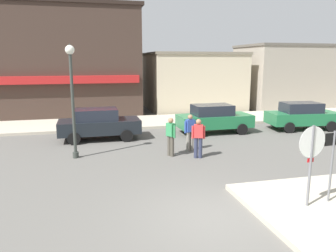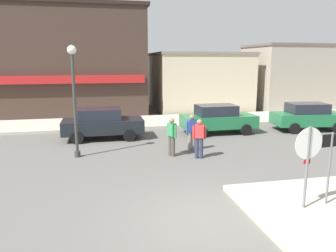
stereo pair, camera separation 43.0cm
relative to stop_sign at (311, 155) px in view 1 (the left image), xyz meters
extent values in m
plane|color=#5B5954|center=(-2.47, 0.21, -1.52)|extent=(160.00, 160.00, 0.00)
cube|color=#B7AD99|center=(-2.47, 13.39, -1.44)|extent=(80.00, 4.00, 0.15)
cylinder|color=slate|center=(0.00, -0.01, -0.37)|extent=(0.07, 0.07, 2.30)
cylinder|color=red|center=(0.00, 0.01, 0.35)|extent=(0.76, 0.09, 0.76)
cylinder|color=white|center=(0.00, 0.00, 0.35)|extent=(0.82, 0.09, 0.82)
cube|color=red|center=(0.00, 0.01, -0.13)|extent=(0.20, 0.03, 0.11)
cylinder|color=slate|center=(0.74, 0.10, -0.47)|extent=(0.06, 0.06, 2.10)
cube|color=black|center=(0.74, 0.11, 0.36)|extent=(0.60, 0.07, 0.34)
cube|color=white|center=(0.74, 0.12, 0.36)|extent=(0.54, 0.06, 0.29)
cube|color=black|center=(0.74, 0.12, 0.36)|extent=(0.34, 0.04, 0.08)
cylinder|color=#333833|center=(-6.06, 6.46, 0.58)|extent=(0.12, 0.12, 4.20)
cylinder|color=#333833|center=(-6.06, 6.46, -1.40)|extent=(0.24, 0.24, 0.24)
sphere|color=white|center=(-6.06, 6.46, 2.79)|extent=(0.36, 0.36, 0.36)
cone|color=#333833|center=(-6.06, 6.46, 2.94)|extent=(0.32, 0.32, 0.18)
cube|color=black|center=(-4.96, 9.51, -0.85)|extent=(4.01, 1.72, 0.66)
cube|color=#1E232D|center=(-5.11, 9.51, -0.24)|extent=(2.09, 1.40, 0.56)
cylinder|color=black|center=(-3.72, 10.37, -1.22)|extent=(0.60, 0.18, 0.60)
cylinder|color=black|center=(-3.71, 8.67, -1.22)|extent=(0.60, 0.18, 0.60)
cylinder|color=black|center=(-6.20, 10.36, -1.22)|extent=(0.60, 0.18, 0.60)
cylinder|color=black|center=(-6.19, 8.66, -1.22)|extent=(0.60, 0.18, 0.60)
cube|color=#1E6B3D|center=(1.22, 9.57, -0.85)|extent=(4.03, 1.77, 0.66)
cube|color=#1E232D|center=(1.07, 9.57, -0.24)|extent=(2.10, 1.43, 0.56)
cylinder|color=black|center=(2.45, 10.45, -1.22)|extent=(0.60, 0.19, 0.60)
cylinder|color=black|center=(2.48, 8.75, -1.22)|extent=(0.60, 0.19, 0.60)
cylinder|color=black|center=(-0.03, 10.40, -1.22)|extent=(0.60, 0.19, 0.60)
cylinder|color=black|center=(0.00, 8.70, -1.22)|extent=(0.60, 0.19, 0.60)
cube|color=#1E6B3D|center=(6.52, 9.24, -0.85)|extent=(4.16, 2.12, 0.66)
cube|color=#1E232D|center=(6.37, 9.25, -0.24)|extent=(2.22, 1.61, 0.56)
cylinder|color=black|center=(7.84, 9.95, -1.22)|extent=(0.62, 0.24, 0.60)
cylinder|color=black|center=(7.66, 8.26, -1.22)|extent=(0.62, 0.24, 0.60)
cylinder|color=black|center=(5.38, 10.21, -1.22)|extent=(0.62, 0.24, 0.60)
cylinder|color=black|center=(5.20, 8.52, -1.22)|extent=(0.62, 0.24, 0.60)
cylinder|color=#4C473D|center=(-2.18, 5.72, -1.09)|extent=(0.16, 0.16, 0.85)
cylinder|color=#4C473D|center=(-2.26, 5.88, -1.09)|extent=(0.16, 0.16, 0.85)
cube|color=#338C51|center=(-2.22, 5.80, -0.40)|extent=(0.36, 0.42, 0.54)
sphere|color=#9E7051|center=(-2.22, 5.80, -0.02)|extent=(0.22, 0.22, 0.22)
cylinder|color=#338C51|center=(-2.12, 5.60, -0.45)|extent=(0.12, 0.12, 0.52)
cylinder|color=#338C51|center=(-2.33, 6.01, -0.45)|extent=(0.12, 0.12, 0.52)
cylinder|color=gray|center=(-1.28, 6.40, -1.09)|extent=(0.16, 0.16, 0.85)
cylinder|color=gray|center=(-1.10, 6.43, -1.09)|extent=(0.16, 0.16, 0.85)
cube|color=#3351A8|center=(-1.19, 6.42, -0.40)|extent=(0.39, 0.28, 0.54)
sphere|color=#9E7051|center=(-1.19, 6.42, -0.02)|extent=(0.22, 0.22, 0.22)
cylinder|color=#3351A8|center=(-1.42, 6.37, -0.45)|extent=(0.11, 0.11, 0.52)
cylinder|color=#3351A8|center=(-0.96, 6.46, -0.45)|extent=(0.11, 0.11, 0.52)
cylinder|color=#2D334C|center=(-1.12, 5.23, -1.09)|extent=(0.16, 0.16, 0.85)
cylinder|color=#2D334C|center=(-1.30, 5.28, -1.09)|extent=(0.16, 0.16, 0.85)
cube|color=#D13838|center=(-1.21, 5.25, -0.40)|extent=(0.41, 0.32, 0.54)
sphere|color=#9E7051|center=(-1.21, 5.25, -0.02)|extent=(0.22, 0.22, 0.22)
cylinder|color=#D13838|center=(-0.99, 5.18, -0.45)|extent=(0.11, 0.11, 0.52)
cylinder|color=#D13838|center=(-1.43, 5.32, -0.45)|extent=(0.11, 0.11, 0.52)
cube|color=#3D2D26|center=(-7.47, 18.94, 2.23)|extent=(11.43, 7.10, 7.48)
cube|color=#B21E1E|center=(-7.47, 15.24, 1.18)|extent=(10.86, 0.40, 0.50)
cube|color=black|center=(-7.47, 18.94, 6.09)|extent=(11.78, 7.31, 0.24)
cube|color=beige|center=(2.94, 19.27, 0.66)|extent=(7.21, 7.10, 4.35)
cube|color=gray|center=(2.94, 19.27, 2.93)|extent=(7.36, 7.24, 0.20)
cube|color=#9E9384|center=(11.24, 18.06, 0.99)|extent=(7.75, 5.39, 5.01)
cube|color=#5E584F|center=(11.24, 18.06, 3.60)|extent=(7.91, 5.50, 0.20)
camera|label=1|loc=(-5.49, -6.94, 2.37)|focal=35.00mm
camera|label=2|loc=(-5.07, -7.03, 2.37)|focal=35.00mm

